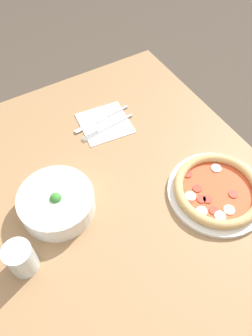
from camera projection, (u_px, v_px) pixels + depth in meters
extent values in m
plane|color=#4C4238|center=(118.00, 284.00, 1.52)|extent=(8.00, 8.00, 0.00)
cube|color=#99724C|center=(113.00, 206.00, 0.93)|extent=(1.13, 0.96, 0.03)
cylinder|color=olive|center=(140.00, 131.00, 1.61)|extent=(0.06, 0.06, 0.71)
cylinder|color=white|center=(216.00, 192.00, 0.94)|extent=(0.28, 0.28, 0.01)
torus|color=tan|center=(218.00, 189.00, 0.92)|extent=(0.25, 0.25, 0.03)
cylinder|color=#D14C28|center=(217.00, 191.00, 0.93)|extent=(0.22, 0.22, 0.01)
cylinder|color=#A83323|center=(208.00, 199.00, 0.91)|extent=(0.03, 0.03, 0.00)
cylinder|color=#A83323|center=(197.00, 188.00, 0.93)|extent=(0.03, 0.03, 0.00)
cylinder|color=#A83323|center=(214.00, 211.00, 0.89)|extent=(0.03, 0.03, 0.00)
cylinder|color=#A83323|center=(233.00, 194.00, 0.92)|extent=(0.03, 0.03, 0.00)
cylinder|color=#A83323|center=(188.00, 174.00, 0.96)|extent=(0.03, 0.03, 0.00)
cylinder|color=#A83323|center=(188.00, 203.00, 0.90)|extent=(0.03, 0.03, 0.00)
cylinder|color=#A83323|center=(201.00, 199.00, 0.91)|extent=(0.03, 0.03, 0.00)
ellipsoid|color=silver|center=(190.00, 196.00, 0.91)|extent=(0.03, 0.03, 0.01)
ellipsoid|color=silver|center=(229.00, 210.00, 0.89)|extent=(0.03, 0.03, 0.01)
ellipsoid|color=silver|center=(216.00, 168.00, 0.97)|extent=(0.03, 0.03, 0.01)
ellipsoid|color=silver|center=(202.00, 211.00, 0.88)|extent=(0.03, 0.03, 0.01)
ellipsoid|color=silver|center=(220.00, 216.00, 0.88)|extent=(0.03, 0.03, 0.01)
cylinder|color=white|center=(57.00, 203.00, 0.89)|extent=(0.21, 0.21, 0.06)
torus|color=white|center=(55.00, 197.00, 0.86)|extent=(0.21, 0.21, 0.01)
ellipsoid|color=tan|center=(53.00, 214.00, 0.84)|extent=(0.04, 0.03, 0.02)
ellipsoid|color=tan|center=(69.00, 183.00, 0.90)|extent=(0.04, 0.03, 0.02)
ellipsoid|color=tan|center=(36.00, 184.00, 0.90)|extent=(0.04, 0.03, 0.02)
ellipsoid|color=tan|center=(48.00, 215.00, 0.84)|extent=(0.04, 0.04, 0.02)
ellipsoid|color=tan|center=(82.00, 197.00, 0.87)|extent=(0.04, 0.04, 0.02)
sphere|color=#388433|center=(56.00, 198.00, 0.86)|extent=(0.03, 0.03, 0.03)
ellipsoid|color=yellow|center=(40.00, 184.00, 0.89)|extent=(0.04, 0.02, 0.02)
cube|color=white|center=(105.00, 123.00, 1.10)|extent=(0.18, 0.18, 0.00)
cube|color=silver|center=(115.00, 123.00, 1.10)|extent=(0.02, 0.14, 0.00)
cube|color=silver|center=(90.00, 135.00, 1.07)|extent=(0.01, 0.06, 0.00)
cube|color=silver|center=(90.00, 135.00, 1.07)|extent=(0.01, 0.06, 0.00)
cube|color=silver|center=(91.00, 136.00, 1.06)|extent=(0.01, 0.06, 0.00)
cube|color=silver|center=(92.00, 137.00, 1.06)|extent=(0.01, 0.06, 0.00)
cube|color=silver|center=(117.00, 111.00, 1.13)|extent=(0.02, 0.09, 0.01)
cube|color=silver|center=(91.00, 124.00, 1.10)|extent=(0.03, 0.13, 0.00)
cylinder|color=silver|center=(21.00, 258.00, 0.78)|extent=(0.07, 0.07, 0.09)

